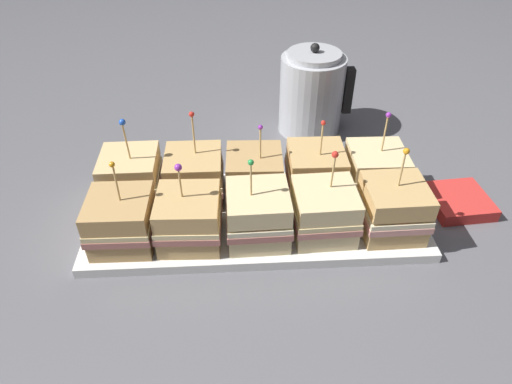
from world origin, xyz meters
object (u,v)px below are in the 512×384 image
at_px(sandwich_front_center, 256,215).
at_px(sandwich_back_left, 194,177).
at_px(sandwich_front_far_right, 393,209).
at_px(kettle_steel, 312,93).
at_px(serving_platter, 256,217).
at_px(sandwich_back_far_right, 375,171).
at_px(sandwich_front_far_left, 121,221).
at_px(sandwich_back_far_left, 131,177).
at_px(sandwich_front_right, 324,212).
at_px(napkin_stack, 458,201).
at_px(sandwich_back_center, 255,175).
at_px(sandwich_back_right, 315,172).
at_px(sandwich_front_left, 189,219).

relative_size(sandwich_front_center, sandwich_back_left, 0.91).
height_order(sandwich_front_far_right, kettle_steel, kettle_steel).
xyz_separation_m(sandwich_front_center, kettle_steel, (0.15, 0.38, 0.03)).
xyz_separation_m(sandwich_front_far_right, sandwich_back_left, (-0.34, 0.11, 0.00)).
xyz_separation_m(serving_platter, sandwich_back_far_right, (0.23, 0.06, 0.05)).
distance_m(sandwich_front_far_left, sandwich_back_far_left, 0.12).
distance_m(sandwich_front_right, napkin_stack, 0.29).
distance_m(sandwich_front_right, sandwich_back_center, 0.16).
height_order(sandwich_front_far_left, sandwich_back_far_right, sandwich_back_far_right).
bearing_deg(serving_platter, sandwich_back_far_left, 165.45).
height_order(sandwich_front_far_right, sandwich_back_center, sandwich_front_far_right).
height_order(sandwich_front_far_right, sandwich_back_left, sandwich_back_left).
relative_size(sandwich_front_far_left, sandwich_front_right, 1.01).
height_order(sandwich_back_center, napkin_stack, sandwich_back_center).
bearing_deg(sandwich_back_center, kettle_steel, 61.23).
relative_size(sandwich_front_right, sandwich_front_far_right, 0.97).
relative_size(sandwich_front_right, sandwich_back_right, 0.99).
distance_m(sandwich_back_right, kettle_steel, 0.27).
bearing_deg(napkin_stack, sandwich_back_right, 172.34).
distance_m(sandwich_front_center, kettle_steel, 0.41).
distance_m(sandwich_back_right, sandwich_back_far_right, 0.11).
xyz_separation_m(serving_platter, sandwich_back_left, (-0.11, 0.06, 0.06)).
bearing_deg(sandwich_front_far_right, sandwich_front_far_left, -179.60).
distance_m(sandwich_front_center, sandwich_front_right, 0.12).
relative_size(sandwich_front_left, sandwich_back_far_left, 0.88).
bearing_deg(sandwich_back_far_right, sandwich_back_center, 179.85).
bearing_deg(kettle_steel, sandwich_back_far_right, -72.77).
xyz_separation_m(sandwich_back_far_right, kettle_steel, (-0.08, 0.27, 0.03)).
bearing_deg(sandwich_front_center, sandwich_back_far_right, 26.35).
relative_size(sandwich_front_center, sandwich_back_right, 0.98).
distance_m(sandwich_back_far_left, sandwich_back_center, 0.23).
distance_m(sandwich_front_far_right, sandwich_back_left, 0.36).
xyz_separation_m(sandwich_back_far_left, sandwich_back_left, (0.12, -0.00, -0.00)).
bearing_deg(sandwich_back_far_right, sandwich_front_right, -136.65).
bearing_deg(sandwich_back_far_right, sandwich_back_right, 179.92).
bearing_deg(sandwich_back_right, sandwich_front_far_left, -161.44).
relative_size(sandwich_front_center, sandwich_back_far_right, 0.95).
height_order(sandwich_front_far_left, sandwich_front_center, sandwich_front_far_left).
bearing_deg(sandwich_front_far_left, sandwich_front_left, -0.39).
distance_m(sandwich_back_left, kettle_steel, 0.37).
height_order(sandwich_front_far_left, sandwich_back_left, sandwich_back_left).
distance_m(sandwich_front_right, sandwich_back_far_right, 0.16).
relative_size(sandwich_front_far_right, sandwich_back_left, 0.94).
distance_m(sandwich_front_left, sandwich_front_right, 0.23).
bearing_deg(sandwich_back_far_left, sandwich_front_right, -18.48).
relative_size(sandwich_back_center, kettle_steel, 0.74).
bearing_deg(sandwich_back_far_left, sandwich_back_far_right, -0.42).
bearing_deg(sandwich_front_left, kettle_steel, 55.61).
distance_m(sandwich_back_center, kettle_steel, 0.31).
bearing_deg(sandwich_front_left, sandwich_back_far_left, 133.64).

